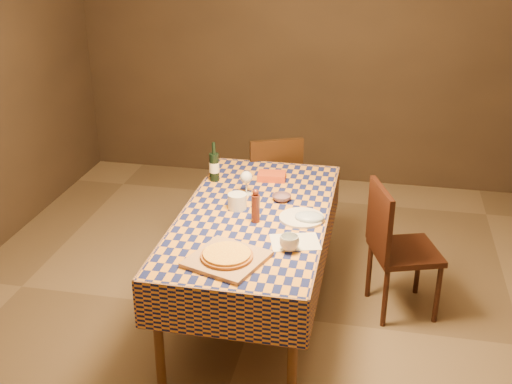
% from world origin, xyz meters
% --- Properties ---
extents(room, '(5.00, 5.10, 2.70)m').
position_xyz_m(room, '(0.00, 0.00, 1.35)').
color(room, brown).
rests_on(room, ground).
extents(dining_table, '(0.94, 1.84, 0.77)m').
position_xyz_m(dining_table, '(0.00, 0.00, 0.69)').
color(dining_table, brown).
rests_on(dining_table, ground).
extents(cutting_board, '(0.49, 0.49, 0.02)m').
position_xyz_m(cutting_board, '(-0.03, -0.62, 0.78)').
color(cutting_board, '#A7784E').
rests_on(cutting_board, dining_table).
extents(pizza, '(0.36, 0.36, 0.03)m').
position_xyz_m(pizza, '(-0.03, -0.62, 0.81)').
color(pizza, '#9A5419').
rests_on(pizza, cutting_board).
extents(pepper_mill, '(0.05, 0.05, 0.22)m').
position_xyz_m(pepper_mill, '(0.03, -0.11, 0.87)').
color(pepper_mill, '#4D1D12').
rests_on(pepper_mill, dining_table).
extents(bowl, '(0.16, 0.16, 0.04)m').
position_xyz_m(bowl, '(0.14, 0.23, 0.79)').
color(bowl, '#664955').
rests_on(bowl, dining_table).
extents(wine_glass, '(0.08, 0.08, 0.17)m').
position_xyz_m(wine_glass, '(-0.12, 0.29, 0.89)').
color(wine_glass, silver).
rests_on(wine_glass, dining_table).
extents(wine_bottle, '(0.09, 0.09, 0.29)m').
position_xyz_m(wine_bottle, '(-0.39, 0.48, 0.88)').
color(wine_bottle, black).
rests_on(wine_bottle, dining_table).
extents(deli_tub, '(0.16, 0.16, 0.10)m').
position_xyz_m(deli_tub, '(-0.12, 0.05, 0.82)').
color(deli_tub, silver).
rests_on(deli_tub, dining_table).
extents(takeout_container, '(0.21, 0.16, 0.05)m').
position_xyz_m(takeout_container, '(0.01, 0.58, 0.79)').
color(takeout_container, '#B23C17').
rests_on(takeout_container, dining_table).
extents(white_plate, '(0.30, 0.30, 0.02)m').
position_xyz_m(white_plate, '(0.31, -0.02, 0.78)').
color(white_plate, silver).
rests_on(white_plate, dining_table).
extents(tumbler, '(0.15, 0.15, 0.09)m').
position_xyz_m(tumbler, '(0.29, -0.42, 0.81)').
color(tumbler, silver).
rests_on(tumbler, dining_table).
extents(flour_patch, '(0.33, 0.29, 0.00)m').
position_xyz_m(flour_patch, '(0.31, -0.33, 0.77)').
color(flour_patch, silver).
rests_on(flour_patch, dining_table).
extents(flour_bag, '(0.19, 0.15, 0.05)m').
position_xyz_m(flour_bag, '(0.36, -0.03, 0.80)').
color(flour_bag, '#A3B8D1').
rests_on(flour_bag, dining_table).
extents(chair_far, '(0.56, 0.56, 0.93)m').
position_xyz_m(chair_far, '(-0.07, 1.08, 0.52)').
color(chair_far, black).
rests_on(chair_far, ground).
extents(chair_right, '(0.54, 0.54, 0.93)m').
position_xyz_m(chair_right, '(0.90, 0.25, 0.52)').
color(chair_right, black).
rests_on(chair_right, ground).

